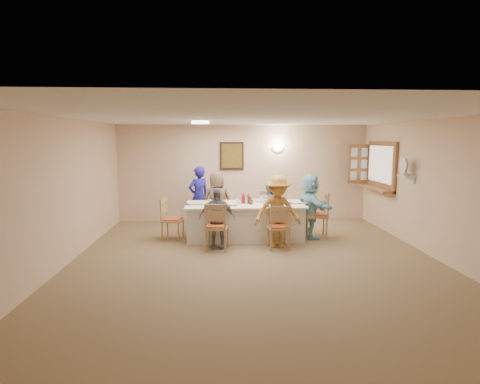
{
  "coord_description": "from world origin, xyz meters",
  "views": [
    {
      "loc": [
        -0.63,
        -6.25,
        2.14
      ],
      "look_at": [
        -0.2,
        1.4,
        1.05
      ],
      "focal_mm": 28.0,
      "sensor_mm": 36.0,
      "label": 1
    }
  ],
  "objects": [
    {
      "name": "ceiling_light",
      "position": [
        -1.0,
        1.5,
        2.47
      ],
      "size": [
        0.36,
        0.36,
        0.05
      ],
      "primitive_type": "cylinder",
      "color": "white",
      "rests_on": "room_walls"
    },
    {
      "name": "room_walls",
      "position": [
        0.0,
        0.0,
        1.51
      ],
      "size": [
        7.0,
        7.0,
        7.0
      ],
      "color": "beige",
      "rests_on": "ground"
    },
    {
      "name": "napkin_re",
      "position": [
        1.22,
        1.59,
        0.77
      ],
      "size": [
        0.14,
        0.14,
        0.01
      ],
      "primitive_type": "cube",
      "color": "gold",
      "rests_on": "dining_table"
    },
    {
      "name": "shutter_door",
      "position": [
        2.95,
        3.16,
        1.5
      ],
      "size": [
        0.55,
        0.04,
        1.0
      ],
      "primitive_type": "cube",
      "color": "#986637",
      "rests_on": "room_walls"
    },
    {
      "name": "placemat_br",
      "position": [
        0.52,
        2.06,
        0.76
      ],
      "size": [
        0.36,
        0.27,
        0.01
      ],
      "primitive_type": "cube",
      "color": "#472B19",
      "rests_on": "dining_table"
    },
    {
      "name": "chair_left_end",
      "position": [
        -1.63,
        1.64,
        0.45
      ],
      "size": [
        0.5,
        0.5,
        0.89
      ],
      "primitive_type": null,
      "rotation": [
        0.0,
        0.0,
        1.38
      ],
      "color": "tan",
      "rests_on": "ground"
    },
    {
      "name": "plate_le",
      "position": [
        -1.18,
        1.64,
        0.77
      ],
      "size": [
        0.25,
        0.25,
        0.02
      ],
      "primitive_type": "cylinder",
      "color": "white",
      "rests_on": "dining_table"
    },
    {
      "name": "plate_re",
      "position": [
        1.04,
        1.64,
        0.77
      ],
      "size": [
        0.22,
        0.22,
        0.01
      ],
      "primitive_type": "cylinder",
      "color": "white",
      "rests_on": "dining_table"
    },
    {
      "name": "napkin_bl",
      "position": [
        -0.5,
        2.01,
        0.77
      ],
      "size": [
        0.15,
        0.15,
        0.01
      ],
      "primitive_type": "cube",
      "color": "gold",
      "rests_on": "dining_table"
    },
    {
      "name": "condiment_brown",
      "position": [
        -0.0,
        1.7,
        0.87
      ],
      "size": [
        0.12,
        0.12,
        0.21
      ],
      "primitive_type": "imported",
      "rotation": [
        0.0,
        0.0,
        -0.12
      ],
      "color": "#5C3218",
      "rests_on": "dining_table"
    },
    {
      "name": "plate_bl",
      "position": [
        -0.68,
        2.06,
        0.77
      ],
      "size": [
        0.22,
        0.22,
        0.01
      ],
      "primitive_type": "cylinder",
      "color": "white",
      "rests_on": "dining_table"
    },
    {
      "name": "desk_fan",
      "position": [
        3.1,
        1.05,
        1.55
      ],
      "size": [
        0.3,
        0.3,
        0.28
      ],
      "primitive_type": null,
      "color": "#A5A5A8",
      "rests_on": "fan_shelf"
    },
    {
      "name": "teacup_b",
      "position": [
        0.35,
        2.18,
        0.8
      ],
      "size": [
        0.12,
        0.12,
        0.09
      ],
      "primitive_type": "imported",
      "rotation": [
        0.0,
        0.0,
        -0.15
      ],
      "color": "white",
      "rests_on": "dining_table"
    },
    {
      "name": "drinking_glass",
      "position": [
        -0.23,
        1.69,
        0.82
      ],
      "size": [
        0.07,
        0.07,
        0.1
      ],
      "primitive_type": "cylinder",
      "color": "silver",
      "rests_on": "dining_table"
    },
    {
      "name": "plate_br",
      "position": [
        0.52,
        2.06,
        0.77
      ],
      "size": [
        0.23,
        0.23,
        0.01
      ],
      "primitive_type": "cylinder",
      "color": "white",
      "rests_on": "dining_table"
    },
    {
      "name": "placemat_re",
      "position": [
        1.04,
        1.64,
        0.76
      ],
      "size": [
        0.35,
        0.26,
        0.01
      ],
      "primitive_type": "cube",
      "color": "#472B19",
      "rests_on": "dining_table"
    },
    {
      "name": "chair_back_left",
      "position": [
        -0.68,
        2.44,
        0.47
      ],
      "size": [
        0.49,
        0.49,
        0.95
      ],
      "primitive_type": null,
      "rotation": [
        0.0,
        0.0,
        -0.09
      ],
      "color": "tan",
      "rests_on": "ground"
    },
    {
      "name": "placemat_bl",
      "position": [
        -0.68,
        2.06,
        0.76
      ],
      "size": [
        0.38,
        0.28,
        0.01
      ],
      "primitive_type": "cube",
      "color": "#472B19",
      "rests_on": "dining_table"
    },
    {
      "name": "condiment_ketchup",
      "position": [
        -0.11,
        1.67,
        0.88
      ],
      "size": [
        0.13,
        0.13,
        0.24
      ],
      "primitive_type": "imported",
      "rotation": [
        0.0,
        0.0,
        0.22
      ],
      "color": "#B20F23",
      "rests_on": "dining_table"
    },
    {
      "name": "chair_right_end",
      "position": [
        1.47,
        1.64,
        0.52
      ],
      "size": [
        0.55,
        0.55,
        1.03
      ],
      "primitive_type": null,
      "rotation": [
        0.0,
        0.0,
        -1.68
      ],
      "color": "tan",
      "rests_on": "ground"
    },
    {
      "name": "chair_front_right",
      "position": [
        0.52,
        0.84,
        0.44
      ],
      "size": [
        0.45,
        0.45,
        0.89
      ],
      "primitive_type": null,
      "rotation": [
        0.0,
        0.0,
        3.21
      ],
      "color": "tan",
      "rests_on": "ground"
    },
    {
      "name": "ground",
      "position": [
        0.0,
        0.0,
        0.0
      ],
      "size": [
        7.0,
        7.0,
        0.0
      ],
      "primitive_type": "plane",
      "color": "olive"
    },
    {
      "name": "napkin_fr",
      "position": [
        0.7,
        1.17,
        0.77
      ],
      "size": [
        0.14,
        0.14,
        0.01
      ],
      "primitive_type": "cube",
      "color": "gold",
      "rests_on": "dining_table"
    },
    {
      "name": "placemat_le",
      "position": [
        -1.18,
        1.64,
        0.76
      ],
      "size": [
        0.35,
        0.26,
        0.01
      ],
      "primitive_type": "cube",
      "color": "#472B19",
      "rests_on": "dining_table"
    },
    {
      "name": "diner_front_left",
      "position": [
        -0.68,
        0.96,
        0.6
      ],
      "size": [
        0.74,
        0.37,
        1.21
      ],
      "primitive_type": "imported",
      "rotation": [
        0.0,
        0.0,
        -0.06
      ],
      "color": "gray",
      "rests_on": "ground"
    },
    {
      "name": "diner_back_right",
      "position": [
        0.52,
        2.32,
        0.59
      ],
      "size": [
        0.59,
        0.46,
        1.17
      ],
      "primitive_type": "imported",
      "rotation": [
        0.0,
        0.0,
        3.12
      ],
      "color": "#8CA2BB",
      "rests_on": "ground"
    },
    {
      "name": "diner_back_left",
      "position": [
        -0.68,
        2.32,
        0.7
      ],
      "size": [
        0.85,
        0.69,
        1.41
      ],
      "primitive_type": "imported",
      "rotation": [
        0.0,
        0.0,
        3.32
      ],
      "color": "brown",
      "rests_on": "ground"
    },
    {
      "name": "napkin_br",
      "position": [
        0.7,
        2.01,
        0.77
      ],
      "size": [
        0.14,
        0.14,
        0.01
      ],
      "primitive_type": "cube",
      "color": "gold",
      "rests_on": "dining_table"
    },
    {
      "name": "diner_front_right",
      "position": [
        0.52,
        0.96,
        0.72
      ],
      "size": [
        0.99,
        0.65,
        1.44
      ],
      "primitive_type": "imported",
      "rotation": [
        0.0,
        0.0,
        0.06
      ],
      "color": "gold",
      "rests_on": "ground"
    },
    {
      "name": "hatch_sill",
      "position": [
        3.09,
        2.4,
        0.97
      ],
      "size": [
        0.3,
        1.5,
        0.05
      ],
      "primitive_type": "cube",
      "color": "#986637",
      "rests_on": "room_walls"
    },
    {
      "name": "plate_fr",
      "position": [
        0.52,
        1.22,
        0.77
      ],
      "size": [
        0.25,
        0.25,
        0.02
      ],
      "primitive_type": "cylinder",
      "color": "white",
      "rests_on": "dining_table"
    },
    {
      "name": "wall_sconce",
      "position": [
        0.9,
        3.44,
        1.9
      ],
      "size": [
        0.26,
        0.09,
        0.18
      ],
      "primitive_type": "ellipsoid",
      "color": "white",
      "rests_on": "room_walls"
    },
    {
      "name": "serving_hatch",
      "position": [
        3.21,
        2.4,
        1.5
      ],
      "size": [
        0.06,
        1.5,
        1.15
      ],
      "primitive_type": "cube",
      "color": "#986637",
      "rests_on": "room_walls"
    },
    {
      "name": "condiment_malt",
      "position": [
        0.04,
        1.57,
        0.84
      ],
      "size": [
        0.17,
        0.17,
        0.15
      ],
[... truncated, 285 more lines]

